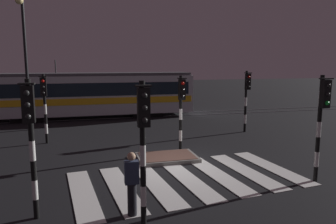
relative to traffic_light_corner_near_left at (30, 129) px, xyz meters
name	(u,v)px	position (x,y,z in m)	size (l,w,h in m)	color
ground_plane	(175,165)	(4.62, 3.38, -2.36)	(120.00, 120.00, 0.00)	black
rail_near	(134,118)	(4.62, 14.60, -2.34)	(80.00, 0.12, 0.03)	#59595E
rail_far	(131,114)	(4.62, 16.03, -2.34)	(80.00, 0.12, 0.03)	#59595E
crosswalk_zebra	(188,179)	(4.62, 1.78, -2.35)	(8.12, 4.98, 0.02)	silver
traffic_island	(167,157)	(4.49, 4.13, -2.27)	(2.42, 1.67, 0.18)	slate
traffic_light_corner_near_left	(30,129)	(0.00, 0.00, 0.00)	(0.36, 0.42, 3.58)	black
traffic_light_corner_far_right	(247,92)	(10.16, 8.14, -0.04)	(0.36, 0.42, 3.51)	black
traffic_light_corner_near_right	(322,113)	(8.74, 0.45, 0.00)	(0.36, 0.42, 3.57)	black
traffic_light_median_centre	(181,102)	(5.38, 5.10, -0.11)	(0.36, 0.42, 3.40)	black
traffic_light_corner_far_left	(44,98)	(-0.63, 8.17, -0.10)	(0.36, 0.42, 3.42)	black
traffic_light_kerb_mid_left	(143,133)	(2.60, -1.04, -0.02)	(0.36, 0.42, 3.55)	black
street_lamp_trackside_left	(25,49)	(-1.95, 11.65, 2.37)	(0.44, 1.21, 7.49)	black
tram	(90,94)	(1.58, 15.31, -0.61)	(14.99, 2.58, 4.15)	silver
pedestrian_waiting_at_kerb	(132,184)	(2.40, -0.39, -1.48)	(0.36, 0.24, 1.71)	black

